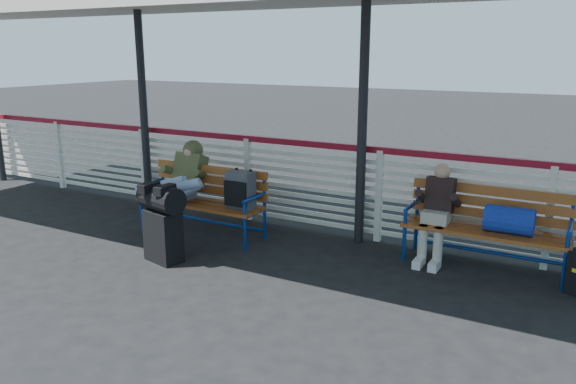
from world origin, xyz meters
The scene contains 7 objects.
ground centered at (0.00, 0.00, 0.00)m, with size 60.00×60.00×0.00m, color black.
fence centered at (0.00, 1.90, 0.66)m, with size 12.08×0.08×1.24m.
luggage_stack centered at (0.05, -0.01, 0.50)m, with size 0.61×0.43×0.92m.
bench_left centered at (0.07, 1.02, 0.60)m, with size 1.80×0.56×0.94m.
bench_right centered at (3.48, 1.61, 0.58)m, with size 1.80×0.56×0.92m.
traveler_man centered at (-0.30, 0.68, 0.74)m, with size 0.94×1.64×0.77m.
companion_person centered at (2.83, 1.57, 0.60)m, with size 0.32×0.66×1.15m.
Camera 1 is at (4.36, -4.75, 2.43)m, focal length 35.00 mm.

